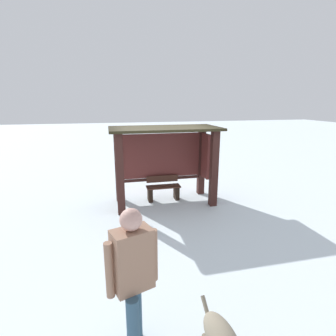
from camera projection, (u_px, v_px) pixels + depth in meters
ground_plane at (165, 202)px, 7.65m from camera, size 60.00×60.00×0.00m
bus_shelter at (166, 151)px, 7.44m from camera, size 3.01×1.47×2.20m
bench_left_inside at (163, 189)px, 7.79m from camera, size 1.01×0.36×0.72m
person_walking at (133, 272)px, 2.84m from camera, size 0.61×0.55×1.82m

